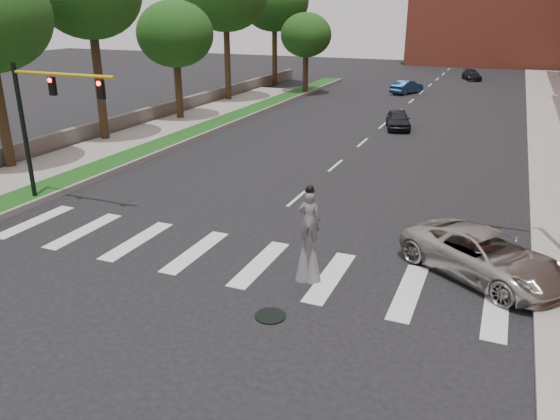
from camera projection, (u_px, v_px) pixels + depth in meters
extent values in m
plane|color=black|center=(213.00, 269.00, 18.55)|extent=(160.00, 160.00, 0.00)
cube|color=#144413|center=(210.00, 127.00, 39.94)|extent=(2.00, 60.00, 0.25)
cube|color=gray|center=(222.00, 128.00, 39.56)|extent=(0.20, 60.00, 0.28)
cube|color=gray|center=(82.00, 155.00, 32.40)|extent=(4.00, 60.00, 0.18)
cube|color=#57524B|center=(161.00, 111.00, 43.51)|extent=(0.50, 56.00, 1.10)
cylinder|color=black|center=(270.00, 316.00, 15.73)|extent=(0.90, 0.90, 0.04)
cube|color=#BB523A|center=(505.00, 2.00, 80.63)|extent=(26.00, 14.00, 18.00)
cylinder|color=black|center=(25.00, 134.00, 24.03)|extent=(0.20, 0.20, 6.20)
cylinder|color=gold|center=(62.00, 74.00, 22.15)|extent=(5.20, 0.14, 0.14)
cube|color=black|center=(52.00, 86.00, 22.54)|extent=(0.28, 0.18, 0.75)
cylinder|color=#FF0C0C|center=(50.00, 80.00, 22.36)|extent=(0.18, 0.06, 0.18)
cube|color=black|center=(101.00, 90.00, 21.63)|extent=(0.28, 0.18, 0.75)
cylinder|color=#FF0C0C|center=(99.00, 83.00, 21.46)|extent=(0.18, 0.06, 0.18)
cylinder|color=#2F2012|center=(313.00, 264.00, 17.58)|extent=(0.07, 0.07, 1.20)
cylinder|color=#2F2012|center=(304.00, 263.00, 17.65)|extent=(0.07, 0.07, 1.20)
cone|color=#5E5E63|center=(313.00, 260.00, 17.53)|extent=(0.52, 0.52, 1.50)
cone|color=#5E5E63|center=(304.00, 259.00, 17.60)|extent=(0.52, 0.52, 1.50)
imported|color=#5E5E63|center=(309.00, 219.00, 17.08)|extent=(0.75, 0.55, 1.88)
sphere|color=black|center=(310.00, 189.00, 16.73)|extent=(0.26, 0.26, 0.26)
cylinder|color=black|center=(310.00, 191.00, 16.75)|extent=(0.34, 0.34, 0.02)
cube|color=yellow|center=(310.00, 202.00, 17.03)|extent=(0.22, 0.05, 0.10)
imported|color=#AAA8A0|center=(484.00, 255.00, 17.82)|extent=(6.08, 5.25, 1.55)
imported|color=black|center=(398.00, 119.00, 39.63)|extent=(2.63, 4.30, 1.37)
imported|color=navy|center=(407.00, 87.00, 55.62)|extent=(2.90, 4.35, 1.36)
imported|color=black|center=(472.00, 75.00, 65.97)|extent=(2.85, 4.32, 1.16)
cylinder|color=#2F2012|center=(1.00, 112.00, 28.96)|extent=(0.56, 0.56, 6.29)
cylinder|color=#2F2012|center=(99.00, 83.00, 35.01)|extent=(0.56, 0.56, 7.53)
cylinder|color=#2F2012|center=(178.00, 87.00, 42.21)|extent=(0.56, 0.56, 5.01)
ellipsoid|color=#133810|center=(175.00, 34.00, 40.83)|extent=(5.77, 5.77, 4.90)
cylinder|color=#2F2012|center=(227.00, 60.00, 50.30)|extent=(0.56, 0.56, 7.52)
cylinder|color=#2F2012|center=(275.00, 53.00, 60.34)|extent=(0.56, 0.56, 7.06)
ellipsoid|color=#133810|center=(274.00, 1.00, 58.45)|extent=(7.42, 7.42, 6.30)
cylinder|color=#2F2012|center=(305.00, 71.00, 54.93)|extent=(0.56, 0.56, 4.48)
ellipsoid|color=#133810|center=(306.00, 35.00, 53.70)|extent=(5.04, 5.04, 4.28)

